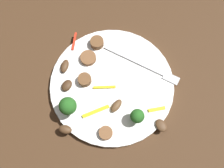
# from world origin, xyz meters

# --- Properties ---
(ground_plane) EXTENTS (1.40, 1.40, 0.00)m
(ground_plane) POSITION_xyz_m (0.00, 0.00, 0.00)
(ground_plane) COLOR #422B19
(plate) EXTENTS (0.27, 0.27, 0.01)m
(plate) POSITION_xyz_m (0.00, 0.00, 0.01)
(plate) COLOR white
(plate) RESTS_ON ground_plane
(fork) EXTENTS (0.17, 0.08, 0.00)m
(fork) POSITION_xyz_m (0.07, 0.05, 0.02)
(fork) COLOR silver
(fork) RESTS_ON plate
(broccoli_floret_0) EXTENTS (0.03, 0.03, 0.04)m
(broccoli_floret_0) POSITION_xyz_m (0.06, -0.07, 0.04)
(broccoli_floret_0) COLOR #296420
(broccoli_floret_0) RESTS_ON plate
(broccoli_floret_1) EXTENTS (0.04, 0.04, 0.05)m
(broccoli_floret_1) POSITION_xyz_m (-0.08, -0.07, 0.04)
(broccoli_floret_1) COLOR #296420
(broccoli_floret_1) RESTS_ON plate
(sausage_slice_0) EXTENTS (0.04, 0.04, 0.02)m
(sausage_slice_0) POSITION_xyz_m (-0.06, -0.00, 0.02)
(sausage_slice_0) COLOR brown
(sausage_slice_0) RESTS_ON plate
(sausage_slice_1) EXTENTS (0.03, 0.03, 0.01)m
(sausage_slice_1) POSITION_xyz_m (-0.00, -0.11, 0.02)
(sausage_slice_1) COLOR brown
(sausage_slice_1) RESTS_ON plate
(sausage_slice_2) EXTENTS (0.05, 0.05, 0.01)m
(sausage_slice_2) POSITION_xyz_m (-0.06, 0.05, 0.02)
(sausage_slice_2) COLOR brown
(sausage_slice_2) RESTS_ON plate
(sausage_slice_3) EXTENTS (0.03, 0.03, 0.02)m
(sausage_slice_3) POSITION_xyz_m (-0.04, 0.09, 0.02)
(sausage_slice_3) COLOR brown
(sausage_slice_3) RESTS_ON plate
(mushroom_0) EXTENTS (0.02, 0.03, 0.01)m
(mushroom_0) POSITION_xyz_m (-0.11, 0.03, 0.02)
(mushroom_0) COLOR #4C331E
(mushroom_0) RESTS_ON plate
(mushroom_1) EXTENTS (0.03, 0.03, 0.01)m
(mushroom_1) POSITION_xyz_m (-0.09, -0.02, 0.02)
(mushroom_1) COLOR #422B19
(mushroom_1) RESTS_ON plate
(mushroom_2) EXTENTS (0.03, 0.04, 0.01)m
(mushroom_2) POSITION_xyz_m (0.01, -0.05, 0.02)
(mushroom_2) COLOR brown
(mushroom_2) RESTS_ON plate
(mushroom_3) EXTENTS (0.03, 0.04, 0.01)m
(mushroom_3) POSITION_xyz_m (0.11, -0.08, 0.02)
(mushroom_3) COLOR #4C331E
(mushroom_3) RESTS_ON plate
(mushroom_4) EXTENTS (0.03, 0.02, 0.01)m
(mushroom_4) POSITION_xyz_m (-0.08, -0.11, 0.02)
(mushroom_4) COLOR #4C331E
(mushroom_4) RESTS_ON plate
(pepper_strip_0) EXTENTS (0.01, 0.04, 0.00)m
(pepper_strip_0) POSITION_xyz_m (-0.10, 0.09, 0.02)
(pepper_strip_0) COLOR red
(pepper_strip_0) RESTS_ON plate
(pepper_strip_1) EXTENTS (0.05, 0.03, 0.00)m
(pepper_strip_1) POSITION_xyz_m (-0.03, -0.06, 0.02)
(pepper_strip_1) COLOR yellow
(pepper_strip_1) RESTS_ON plate
(pepper_strip_2) EXTENTS (0.04, 0.02, 0.00)m
(pepper_strip_2) POSITION_xyz_m (0.10, -0.05, 0.02)
(pepper_strip_2) COLOR yellow
(pepper_strip_2) RESTS_ON plate
(pepper_strip_3) EXTENTS (0.05, 0.01, 0.00)m
(pepper_strip_3) POSITION_xyz_m (-0.01, -0.01, 0.02)
(pepper_strip_3) COLOR yellow
(pepper_strip_3) RESTS_ON plate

